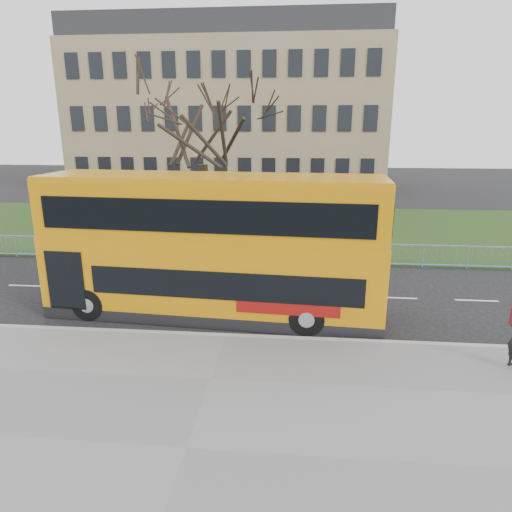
% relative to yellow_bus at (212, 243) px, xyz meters
% --- Properties ---
extents(ground, '(120.00, 120.00, 0.00)m').
position_rel_yellow_bus_xyz_m(ground, '(0.73, -0.39, -2.57)').
color(ground, black).
rests_on(ground, ground).
extents(pavement, '(80.00, 10.50, 0.12)m').
position_rel_yellow_bus_xyz_m(pavement, '(0.73, -7.14, -2.51)').
color(pavement, slate).
rests_on(pavement, ground).
extents(kerb, '(80.00, 0.20, 0.14)m').
position_rel_yellow_bus_xyz_m(kerb, '(0.73, -1.94, -2.50)').
color(kerb, '#9A9A9D').
rests_on(kerb, ground).
extents(grass_verge, '(80.00, 15.40, 0.08)m').
position_rel_yellow_bus_xyz_m(grass_verge, '(0.73, 13.91, -2.53)').
color(grass_verge, '#243B15').
rests_on(grass_verge, ground).
extents(guard_railing, '(40.00, 0.12, 1.10)m').
position_rel_yellow_bus_xyz_m(guard_railing, '(0.73, 6.21, -2.02)').
color(guard_railing, '#7CA1DE').
rests_on(guard_railing, ground).
extents(bare_tree, '(7.20, 7.20, 10.28)m').
position_rel_yellow_bus_xyz_m(bare_tree, '(-2.27, 9.61, 2.65)').
color(bare_tree, black).
rests_on(bare_tree, grass_verge).
extents(civic_building, '(30.00, 15.00, 14.00)m').
position_rel_yellow_bus_xyz_m(civic_building, '(-4.27, 34.61, 4.43)').
color(civic_building, '#917C5C').
rests_on(civic_building, ground).
extents(yellow_bus, '(11.58, 3.49, 4.79)m').
position_rel_yellow_bus_xyz_m(yellow_bus, '(0.00, 0.00, 0.00)').
color(yellow_bus, orange).
rests_on(yellow_bus, ground).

